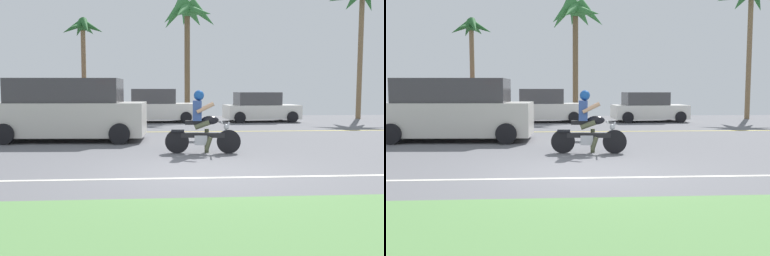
{
  "view_description": "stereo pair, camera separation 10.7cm",
  "coord_description": "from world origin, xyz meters",
  "views": [
    {
      "loc": [
        -0.75,
        -8.39,
        1.68
      ],
      "look_at": [
        0.07,
        2.65,
        0.66
      ],
      "focal_mm": 39.78,
      "sensor_mm": 36.0,
      "label": 1
    },
    {
      "loc": [
        -0.64,
        -8.4,
        1.68
      ],
      "look_at": [
        0.07,
        2.65,
        0.66
      ],
      "focal_mm": 39.78,
      "sensor_mm": 36.0,
      "label": 2
    }
  ],
  "objects": [
    {
      "name": "ground",
      "position": [
        0.0,
        3.0,
        -0.02
      ],
      "size": [
        56.0,
        30.0,
        0.04
      ],
      "primitive_type": "cube",
      "color": "slate"
    },
    {
      "name": "grass_median",
      "position": [
        0.0,
        -4.1,
        0.03
      ],
      "size": [
        56.0,
        3.8,
        0.06
      ],
      "primitive_type": "cube",
      "color": "#5B8C4C",
      "rests_on": "ground"
    },
    {
      "name": "lane_line_near",
      "position": [
        0.0,
        -0.53,
        0.0
      ],
      "size": [
        50.4,
        0.12,
        0.01
      ],
      "primitive_type": "cube",
      "color": "silver",
      "rests_on": "ground"
    },
    {
      "name": "lane_line_far",
      "position": [
        0.0,
        8.17,
        0.0
      ],
      "size": [
        50.4,
        0.12,
        0.01
      ],
      "primitive_type": "cube",
      "color": "yellow",
      "rests_on": "ground"
    },
    {
      "name": "motorcyclist",
      "position": [
        0.32,
        2.54,
        0.69
      ],
      "size": [
        1.96,
        0.64,
        1.64
      ],
      "color": "black",
      "rests_on": "ground"
    },
    {
      "name": "suv_nearby",
      "position": [
        -3.73,
        5.59,
        0.97
      ],
      "size": [
        5.07,
        2.36,
        2.01
      ],
      "color": "beige",
      "rests_on": "ground"
    },
    {
      "name": "parked_car_0",
      "position": [
        -6.38,
        13.8,
        0.68
      ],
      "size": [
        4.08,
        2.16,
        1.43
      ],
      "color": "#AD1E1E",
      "rests_on": "ground"
    },
    {
      "name": "parked_car_1",
      "position": [
        -0.98,
        13.17,
        0.77
      ],
      "size": [
        3.83,
        2.22,
        1.67
      ],
      "color": "white",
      "rests_on": "ground"
    },
    {
      "name": "parked_car_2",
      "position": [
        4.34,
        13.08,
        0.7
      ],
      "size": [
        3.82,
        2.13,
        1.5
      ],
      "color": "white",
      "rests_on": "ground"
    },
    {
      "name": "palm_tree_0",
      "position": [
        -4.89,
        15.15,
        4.58
      ],
      "size": [
        2.41,
        2.36,
        5.48
      ],
      "color": "brown",
      "rests_on": "ground"
    },
    {
      "name": "palm_tree_1",
      "position": [
        0.76,
        15.49,
        5.59
      ],
      "size": [
        3.37,
        3.62,
        6.73
      ],
      "color": "brown",
      "rests_on": "ground"
    },
    {
      "name": "palm_tree_2",
      "position": [
        10.37,
        14.74,
        6.54
      ],
      "size": [
        3.76,
        3.69,
        7.68
      ],
      "color": "brown",
      "rests_on": "ground"
    },
    {
      "name": "motorcyclist_distant",
      "position": [
        -5.53,
        7.51,
        0.57
      ],
      "size": [
        1.62,
        0.53,
        1.35
      ],
      "color": "black",
      "rests_on": "ground"
    }
  ]
}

